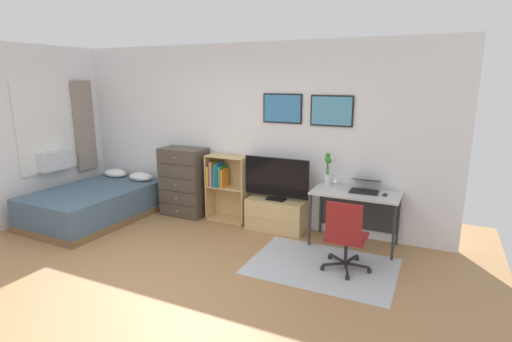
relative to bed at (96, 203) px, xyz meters
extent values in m
plane|color=#A87A4C|center=(2.14, -1.38, -0.26)|extent=(7.20, 7.20, 0.00)
cube|color=white|center=(2.14, 1.05, 1.09)|extent=(6.12, 0.06, 2.70)
cube|color=black|center=(2.76, 1.00, 1.51)|extent=(0.59, 0.02, 0.42)
cube|color=teal|center=(2.76, 0.99, 1.51)|extent=(0.55, 0.01, 0.38)
cube|color=black|center=(3.48, 1.00, 1.50)|extent=(0.59, 0.02, 0.42)
cube|color=#4C93B7|center=(3.48, 0.99, 1.50)|extent=(0.55, 0.01, 0.38)
cube|color=white|center=(-0.84, -0.08, 1.19)|extent=(0.02, 1.03, 1.48)
cube|color=silver|center=(-0.86, -0.08, 1.19)|extent=(0.01, 0.95, 1.40)
cube|color=gray|center=(-0.80, 0.62, 1.12)|extent=(0.05, 0.40, 1.54)
cube|color=silver|center=(-0.75, -0.08, 0.64)|extent=(0.20, 0.52, 0.30)
cube|color=#B2B7BC|center=(3.72, -0.07, -0.25)|extent=(1.70, 1.20, 0.01)
cube|color=brown|center=(0.00, -0.02, -0.21)|extent=(1.36, 2.01, 0.10)
cube|color=#476075|center=(0.00, -0.02, 0.04)|extent=(1.32, 1.97, 0.40)
ellipsoid|color=white|center=(-0.27, 0.73, 0.30)|extent=(0.45, 0.29, 0.14)
ellipsoid|color=white|center=(0.31, 0.72, 0.30)|extent=(0.45, 0.29, 0.14)
cube|color=#4C4238|center=(1.15, 0.78, 0.30)|extent=(0.73, 0.42, 1.10)
cube|color=#493F35|center=(1.15, 0.57, -0.14)|extent=(0.69, 0.01, 0.20)
sphere|color=#A59E8C|center=(1.15, 0.55, -0.14)|extent=(0.03, 0.03, 0.03)
cube|color=#493F35|center=(1.15, 0.57, 0.08)|extent=(0.69, 0.01, 0.20)
sphere|color=#A59E8C|center=(1.15, 0.55, 0.08)|extent=(0.03, 0.03, 0.03)
cube|color=#493F35|center=(1.15, 0.57, 0.30)|extent=(0.69, 0.01, 0.20)
sphere|color=#A59E8C|center=(1.15, 0.55, 0.30)|extent=(0.03, 0.03, 0.03)
cube|color=#493F35|center=(1.15, 0.57, 0.51)|extent=(0.69, 0.01, 0.20)
sphere|color=#A59E8C|center=(1.15, 0.55, 0.51)|extent=(0.03, 0.03, 0.03)
cube|color=#493F35|center=(1.15, 0.57, 0.73)|extent=(0.69, 0.01, 0.20)
sphere|color=#A59E8C|center=(1.15, 0.55, 0.73)|extent=(0.03, 0.03, 0.03)
cube|color=tan|center=(1.61, 0.84, 0.26)|extent=(0.02, 0.30, 1.03)
cube|color=tan|center=(2.25, 0.84, 0.26)|extent=(0.02, 0.30, 1.03)
cube|color=tan|center=(1.93, 0.84, -0.25)|extent=(0.66, 0.30, 0.02)
cube|color=tan|center=(1.93, 0.84, 0.28)|extent=(0.62, 0.30, 0.02)
cube|color=tan|center=(1.93, 0.84, 0.77)|extent=(0.62, 0.30, 0.02)
cube|color=tan|center=(1.93, 0.99, 0.26)|extent=(0.66, 0.01, 1.03)
cube|color=gold|center=(1.64, 0.82, 0.44)|extent=(0.03, 0.24, 0.31)
cube|color=#8C388C|center=(1.68, 0.79, 0.48)|extent=(0.02, 0.18, 0.39)
cube|color=gold|center=(1.70, 0.82, 0.48)|extent=(0.02, 0.23, 0.38)
cube|color=#1E519E|center=(1.73, 0.81, 0.44)|extent=(0.03, 0.22, 0.31)
cube|color=#2D8C4C|center=(1.77, 0.80, 0.47)|extent=(0.03, 0.19, 0.35)
cube|color=#1E519E|center=(1.81, 0.81, 0.48)|extent=(0.04, 0.22, 0.39)
cube|color=#2D8C4C|center=(1.85, 0.82, 0.45)|extent=(0.04, 0.23, 0.32)
cube|color=orange|center=(1.89, 0.81, 0.43)|extent=(0.03, 0.21, 0.29)
cube|color=tan|center=(2.77, 0.79, -0.02)|extent=(0.86, 0.40, 0.46)
cube|color=tan|center=(2.77, 0.59, -0.02)|extent=(0.86, 0.01, 0.02)
cube|color=black|center=(2.77, 0.77, 0.22)|extent=(0.28, 0.16, 0.02)
cube|color=black|center=(2.77, 0.77, 0.25)|extent=(0.06, 0.04, 0.05)
cube|color=black|center=(2.77, 0.77, 0.55)|extent=(0.98, 0.02, 0.57)
cube|color=black|center=(2.77, 0.76, 0.55)|extent=(0.95, 0.01, 0.54)
cube|color=silver|center=(3.92, 0.71, 0.47)|extent=(1.12, 0.57, 0.03)
cube|color=#2D2D30|center=(3.39, 0.46, 0.10)|extent=(0.03, 0.03, 0.71)
cube|color=#2D2D30|center=(4.45, 0.46, 0.10)|extent=(0.03, 0.03, 0.71)
cube|color=#2D2D30|center=(3.39, 0.96, 0.10)|extent=(0.03, 0.03, 0.71)
cube|color=#2D2D30|center=(4.45, 0.96, 0.10)|extent=(0.03, 0.03, 0.71)
cube|color=#2D2D30|center=(3.92, 0.98, 0.13)|extent=(1.06, 0.02, 0.50)
cylinder|color=#232326|center=(4.26, 0.00, -0.23)|extent=(0.05, 0.05, 0.05)
cube|color=#232326|center=(4.12, 0.00, -0.19)|extent=(0.28, 0.03, 0.02)
cylinder|color=#232326|center=(4.06, 0.26, -0.23)|extent=(0.05, 0.05, 0.05)
cube|color=#232326|center=(4.02, 0.13, -0.19)|extent=(0.12, 0.28, 0.02)
cylinder|color=#232326|center=(3.75, 0.16, -0.23)|extent=(0.05, 0.05, 0.05)
cube|color=#232326|center=(3.86, 0.08, -0.19)|extent=(0.24, 0.19, 0.02)
cylinder|color=#232326|center=(3.75, -0.17, -0.23)|extent=(0.05, 0.05, 0.05)
cube|color=#232326|center=(3.86, -0.09, -0.19)|extent=(0.24, 0.19, 0.02)
cylinder|color=#232326|center=(4.06, -0.27, -0.23)|extent=(0.05, 0.05, 0.05)
cube|color=#232326|center=(4.02, -0.14, -0.19)|extent=(0.11, 0.28, 0.02)
cylinder|color=#232326|center=(3.98, 0.00, -0.03)|extent=(0.04, 0.04, 0.30)
cube|color=maroon|center=(3.98, 0.00, 0.14)|extent=(0.44, 0.44, 0.03)
cube|color=maroon|center=(3.98, -0.20, 0.38)|extent=(0.40, 0.04, 0.45)
cube|color=black|center=(4.02, 0.75, 0.49)|extent=(0.37, 0.26, 0.01)
cube|color=black|center=(4.02, 0.75, 0.50)|extent=(0.35, 0.23, 0.00)
cube|color=black|center=(4.01, 0.91, 0.61)|extent=(0.37, 0.24, 0.07)
cube|color=#234C5B|center=(4.01, 0.90, 0.61)|extent=(0.35, 0.22, 0.06)
ellipsoid|color=#262628|center=(4.28, 0.70, 0.50)|extent=(0.06, 0.10, 0.03)
cylinder|color=silver|center=(3.49, 0.87, 0.56)|extent=(0.09, 0.09, 0.16)
cylinder|color=#3D8438|center=(3.51, 0.86, 0.69)|extent=(0.01, 0.01, 0.31)
sphere|color=#308B2C|center=(3.51, 0.86, 0.84)|extent=(0.07, 0.07, 0.07)
cylinder|color=#3D8438|center=(3.49, 0.87, 0.72)|extent=(0.01, 0.01, 0.38)
sphere|color=#308B2C|center=(3.49, 0.87, 0.91)|extent=(0.07, 0.07, 0.07)
cylinder|color=#3D8438|center=(3.48, 0.85, 0.69)|extent=(0.01, 0.01, 0.32)
sphere|color=#308B2C|center=(3.48, 0.85, 0.85)|extent=(0.07, 0.07, 0.07)
cylinder|color=silver|center=(3.65, 0.69, 0.49)|extent=(0.06, 0.06, 0.01)
cylinder|color=silver|center=(3.65, 0.69, 0.54)|extent=(0.01, 0.01, 0.10)
cone|color=silver|center=(3.65, 0.69, 0.63)|extent=(0.07, 0.07, 0.07)
camera|label=1|loc=(4.85, -4.31, 1.92)|focal=27.66mm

